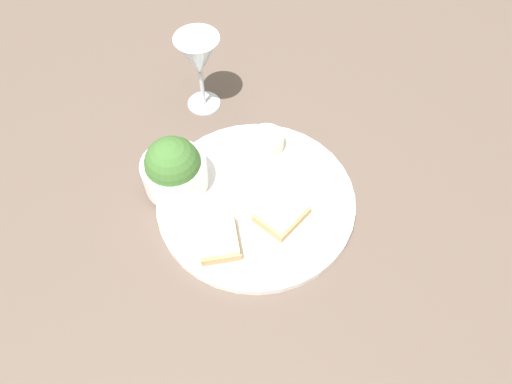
# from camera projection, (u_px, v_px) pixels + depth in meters

# --- Properties ---
(ground_plane) EXTENTS (4.00, 4.00, 0.00)m
(ground_plane) POSITION_uv_depth(u_px,v_px,m) (256.00, 203.00, 0.87)
(ground_plane) COLOR brown
(dinner_plate) EXTENTS (0.34, 0.34, 0.01)m
(dinner_plate) POSITION_uv_depth(u_px,v_px,m) (256.00, 201.00, 0.86)
(dinner_plate) COLOR white
(dinner_plate) RESTS_ON ground_plane
(salad_bowl) EXTENTS (0.11, 0.11, 0.10)m
(salad_bowl) POSITION_uv_depth(u_px,v_px,m) (174.00, 169.00, 0.84)
(salad_bowl) COLOR white
(salad_bowl) RESTS_ON dinner_plate
(sauce_ramekin) EXTENTS (0.06, 0.06, 0.03)m
(sauce_ramekin) POSITION_uv_depth(u_px,v_px,m) (266.00, 141.00, 0.91)
(sauce_ramekin) COLOR beige
(sauce_ramekin) RESTS_ON dinner_plate
(cheese_toast_near) EXTENTS (0.10, 0.10, 0.03)m
(cheese_toast_near) POSITION_uv_depth(u_px,v_px,m) (281.00, 214.00, 0.82)
(cheese_toast_near) COLOR tan
(cheese_toast_near) RESTS_ON dinner_plate
(cheese_toast_far) EXTENTS (0.09, 0.08, 0.03)m
(cheese_toast_far) POSITION_uv_depth(u_px,v_px,m) (218.00, 240.00, 0.80)
(cheese_toast_far) COLOR tan
(cheese_toast_far) RESTS_ON dinner_plate
(wine_glass) EXTENTS (0.08, 0.08, 0.16)m
(wine_glass) POSITION_uv_depth(u_px,v_px,m) (199.00, 58.00, 0.90)
(wine_glass) COLOR silver
(wine_glass) RESTS_ON ground_plane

